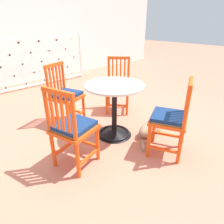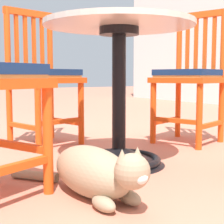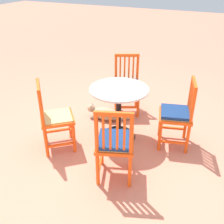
{
  "view_description": "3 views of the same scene",
  "coord_description": "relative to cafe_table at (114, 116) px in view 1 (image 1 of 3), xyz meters",
  "views": [
    {
      "loc": [
        -1.73,
        -1.72,
        1.46
      ],
      "look_at": [
        -0.11,
        -0.03,
        0.36
      ],
      "focal_mm": 31.44,
      "sensor_mm": 36.0,
      "label": 1
    },
    {
      "loc": [
        1.46,
        -0.97,
        0.46
      ],
      "look_at": [
        -0.15,
        -0.02,
        0.27
      ],
      "focal_mm": 56.37,
      "sensor_mm": 36.0,
      "label": 2
    },
    {
      "loc": [
        -1.27,
        2.8,
        2.1
      ],
      "look_at": [
        -0.02,
        0.09,
        0.44
      ],
      "focal_mm": 42.45,
      "sensor_mm": 36.0,
      "label": 3
    }
  ],
  "objects": [
    {
      "name": "orange_chair_near_fence",
      "position": [
        -0.28,
        0.75,
        0.16
      ],
      "size": [
        0.51,
        0.51,
        0.91
      ],
      "color": "#E04C14",
      "rests_on": "ground_plane"
    },
    {
      "name": "building_wall_backdrop",
      "position": [
        0.07,
        3.53,
        1.12
      ],
      "size": [
        10.0,
        0.2,
        2.8
      ],
      "primitive_type": "cube",
      "color": "white",
      "rests_on": "ground_plane"
    },
    {
      "name": "orange_chair_at_corner",
      "position": [
        0.18,
        -0.72,
        0.16
      ],
      "size": [
        0.53,
        0.53,
        0.91
      ],
      "color": "#E04C14",
      "rests_on": "ground_plane"
    },
    {
      "name": "cafe_table",
      "position": [
        0.0,
        0.0,
        0.0
      ],
      "size": [
        0.76,
        0.76,
        0.73
      ],
      "color": "black",
      "rests_on": "ground_plane"
    },
    {
      "name": "orange_chair_tucked_in",
      "position": [
        0.63,
        0.56,
        0.15
      ],
      "size": [
        0.56,
        0.56,
        0.91
      ],
      "color": "#E04C14",
      "rests_on": "ground_plane"
    },
    {
      "name": "orange_chair_facing_out",
      "position": [
        -0.74,
        -0.14,
        0.16
      ],
      "size": [
        0.49,
        0.49,
        0.91
      ],
      "color": "#E04C14",
      "rests_on": "ground_plane"
    },
    {
      "name": "lattice_fence_panel",
      "position": [
        0.17,
        2.89,
        0.28
      ],
      "size": [
        3.29,
        0.06,
        1.14
      ],
      "color": "white",
      "rests_on": "ground_plane"
    },
    {
      "name": "ground_plane",
      "position": [
        0.07,
        0.03,
        -0.28
      ],
      "size": [
        24.0,
        24.0,
        0.0
      ],
      "primitive_type": "plane",
      "color": "#C6755B"
    },
    {
      "name": "tabby_cat",
      "position": [
        0.39,
        -0.34,
        -0.19
      ],
      "size": [
        0.71,
        0.33,
        0.23
      ],
      "color": "#9E896B",
      "rests_on": "ground_plane"
    }
  ]
}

